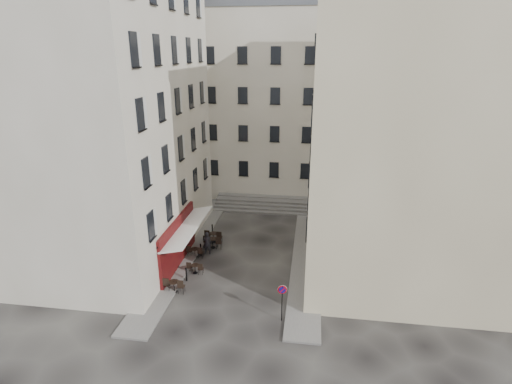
% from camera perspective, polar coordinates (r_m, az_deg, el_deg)
% --- Properties ---
extents(ground, '(90.00, 90.00, 0.00)m').
position_cam_1_polar(ground, '(27.49, -2.62, -11.96)').
color(ground, black).
rests_on(ground, ground).
extents(sidewalk_left, '(2.00, 22.00, 0.12)m').
position_cam_1_polar(sidewalk_left, '(31.87, -9.31, -7.41)').
color(sidewalk_left, slate).
rests_on(sidewalk_left, ground).
extents(sidewalk_right, '(2.00, 18.00, 0.12)m').
position_cam_1_polar(sidewalk_right, '(29.67, 7.17, -9.44)').
color(sidewalk_right, slate).
rests_on(sidewalk_right, ground).
extents(building_left, '(12.20, 16.20, 20.60)m').
position_cam_1_polar(building_left, '(30.33, -22.04, 10.47)').
color(building_left, beige).
rests_on(building_left, ground).
extents(building_right, '(12.20, 14.20, 18.60)m').
position_cam_1_polar(building_right, '(27.64, 20.66, 7.77)').
color(building_right, tan).
rests_on(building_right, ground).
extents(building_back, '(18.20, 10.20, 18.60)m').
position_cam_1_polar(building_back, '(42.69, 0.67, 12.70)').
color(building_back, beige).
rests_on(building_back, ground).
extents(cafe_storefront, '(1.74, 7.30, 3.50)m').
position_cam_1_polar(cafe_storefront, '(28.47, -10.92, -6.84)').
color(cafe_storefront, '#480A0F').
rests_on(cafe_storefront, ground).
extents(stone_steps, '(9.00, 3.15, 0.80)m').
position_cam_1_polar(stone_steps, '(38.49, 0.84, -1.76)').
color(stone_steps, '#5F5B5A').
rests_on(stone_steps, ground).
extents(bollard_near, '(0.12, 0.12, 0.98)m').
position_cam_1_polar(bollard_near, '(27.13, -9.93, -11.43)').
color(bollard_near, black).
rests_on(bollard_near, ground).
extents(bollard_mid, '(0.12, 0.12, 0.98)m').
position_cam_1_polar(bollard_mid, '(30.04, -7.90, -8.08)').
color(bollard_mid, black).
rests_on(bollard_mid, ground).
extents(bollard_far, '(0.12, 0.12, 0.98)m').
position_cam_1_polar(bollard_far, '(33.07, -6.26, -5.33)').
color(bollard_far, black).
rests_on(bollard_far, ground).
extents(no_parking_sign, '(0.51, 0.13, 2.27)m').
position_cam_1_polar(no_parking_sign, '(22.72, 3.75, -14.61)').
color(no_parking_sign, black).
rests_on(no_parking_sign, ground).
extents(bistro_table_a, '(1.36, 0.64, 0.96)m').
position_cam_1_polar(bistro_table_a, '(26.16, -11.60, -12.91)').
color(bistro_table_a, black).
rests_on(bistro_table_a, ground).
extents(bistro_table_b, '(1.16, 0.54, 0.81)m').
position_cam_1_polar(bistro_table_b, '(27.91, -8.68, -10.67)').
color(bistro_table_b, black).
rests_on(bistro_table_b, ground).
extents(bistro_table_c, '(1.24, 0.58, 0.87)m').
position_cam_1_polar(bistro_table_c, '(29.92, -8.70, -8.42)').
color(bistro_table_c, black).
rests_on(bistro_table_c, ground).
extents(bistro_table_d, '(1.43, 0.67, 1.01)m').
position_cam_1_polar(bistro_table_d, '(31.02, -6.19, -7.10)').
color(bistro_table_d, black).
rests_on(bistro_table_d, ground).
extents(bistro_table_e, '(1.41, 0.66, 0.99)m').
position_cam_1_polar(bistro_table_e, '(31.91, -6.08, -6.32)').
color(bistro_table_e, black).
rests_on(bistro_table_e, ground).
extents(pedestrian, '(0.68, 0.48, 1.77)m').
position_cam_1_polar(pedestrian, '(30.08, -6.99, -7.23)').
color(pedestrian, black).
rests_on(pedestrian, ground).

